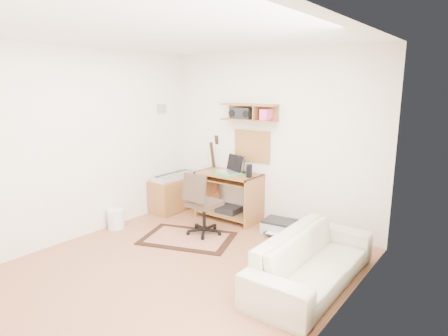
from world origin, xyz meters
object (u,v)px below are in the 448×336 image
Objects in this scene: desk at (229,196)px; printer at (280,227)px; sofa at (313,252)px; cabinet at (175,194)px; task_chair at (204,203)px.

desk is 0.99m from printer.
desk is 2.25m from sofa.
desk is 0.54× the size of sofa.
sofa is at bearing -55.36° from printer.
desk reaches higher than cabinet.
printer is at bearing 41.92° from task_chair.
printer is at bearing -2.74° from desk.
desk reaches higher than sofa.
cabinet is (-1.13, 0.58, -0.19)m from task_chair.
task_chair reaches higher than sofa.
sofa reaches higher than printer.
printer is 0.25× the size of sofa.
cabinet is 1.98m from printer.
cabinet is at bearing 72.06° from sofa.
desk reaches higher than printer.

